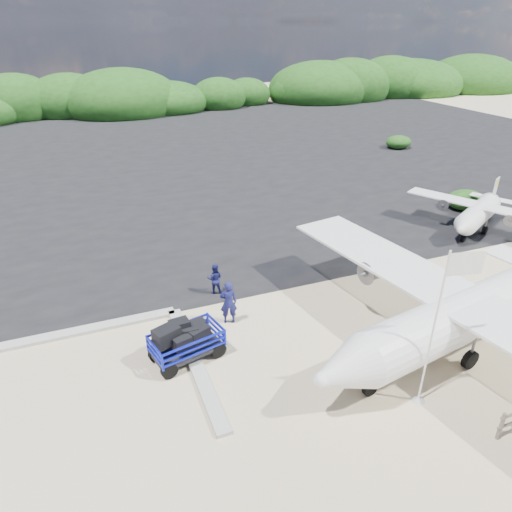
{
  "coord_description": "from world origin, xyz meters",
  "views": [
    {
      "loc": [
        -7.15,
        -11.26,
        11.01
      ],
      "look_at": [
        -0.42,
        5.86,
        1.53
      ],
      "focal_mm": 32.0,
      "sensor_mm": 36.0,
      "label": 1
    }
  ],
  "objects_px": {
    "flagpole": "(418,400)",
    "signboard": "(431,350)",
    "crew_a": "(228,302)",
    "crew_b": "(215,279)",
    "baggage_cart": "(188,358)",
    "aircraft_large": "(291,157)",
    "aircraft_small": "(82,162)"
  },
  "relations": [
    {
      "from": "flagpole",
      "to": "signboard",
      "type": "height_order",
      "value": "flagpole"
    },
    {
      "from": "crew_a",
      "to": "crew_b",
      "type": "distance_m",
      "value": 2.39
    },
    {
      "from": "baggage_cart",
      "to": "aircraft_large",
      "type": "bearing_deg",
      "value": 43.83
    },
    {
      "from": "baggage_cart",
      "to": "aircraft_large",
      "type": "height_order",
      "value": "aircraft_large"
    },
    {
      "from": "aircraft_large",
      "to": "aircraft_small",
      "type": "xyz_separation_m",
      "value": [
        -17.92,
        5.31,
        0.0
      ]
    },
    {
      "from": "baggage_cart",
      "to": "aircraft_small",
      "type": "relative_size",
      "value": 0.4
    },
    {
      "from": "flagpole",
      "to": "crew_b",
      "type": "height_order",
      "value": "flagpole"
    },
    {
      "from": "signboard",
      "to": "aircraft_small",
      "type": "xyz_separation_m",
      "value": [
        -10.98,
        32.31,
        0.0
      ]
    },
    {
      "from": "crew_b",
      "to": "signboard",
      "type": "bearing_deg",
      "value": 155.03
    },
    {
      "from": "aircraft_large",
      "to": "baggage_cart",
      "type": "bearing_deg",
      "value": 47.67
    },
    {
      "from": "flagpole",
      "to": "aircraft_small",
      "type": "relative_size",
      "value": 0.79
    },
    {
      "from": "flagpole",
      "to": "signboard",
      "type": "xyz_separation_m",
      "value": [
        2.15,
        1.89,
        0.0
      ]
    },
    {
      "from": "baggage_cart",
      "to": "crew_a",
      "type": "height_order",
      "value": "crew_a"
    },
    {
      "from": "crew_b",
      "to": "aircraft_small",
      "type": "bearing_deg",
      "value": -57.29
    },
    {
      "from": "flagpole",
      "to": "signboard",
      "type": "distance_m",
      "value": 2.86
    },
    {
      "from": "crew_b",
      "to": "aircraft_large",
      "type": "height_order",
      "value": "aircraft_large"
    },
    {
      "from": "flagpole",
      "to": "aircraft_small",
      "type": "distance_m",
      "value": 35.32
    },
    {
      "from": "flagpole",
      "to": "aircraft_large",
      "type": "relative_size",
      "value": 0.34
    },
    {
      "from": "aircraft_large",
      "to": "crew_a",
      "type": "bearing_deg",
      "value": 49.66
    },
    {
      "from": "signboard",
      "to": "crew_b",
      "type": "xyz_separation_m",
      "value": [
        -6.36,
        6.91,
        0.73
      ]
    },
    {
      "from": "flagpole",
      "to": "crew_a",
      "type": "distance_m",
      "value": 7.82
    },
    {
      "from": "aircraft_large",
      "to": "aircraft_small",
      "type": "bearing_deg",
      "value": -25.95
    },
    {
      "from": "signboard",
      "to": "crew_a",
      "type": "relative_size",
      "value": 0.81
    },
    {
      "from": "signboard",
      "to": "aircraft_small",
      "type": "distance_m",
      "value": 34.13
    },
    {
      "from": "crew_a",
      "to": "aircraft_large",
      "type": "xyz_separation_m",
      "value": [
        13.45,
        22.46,
        -0.95
      ]
    },
    {
      "from": "crew_a",
      "to": "aircraft_small",
      "type": "xyz_separation_m",
      "value": [
        -4.48,
        27.78,
        -0.95
      ]
    },
    {
      "from": "baggage_cart",
      "to": "crew_b",
      "type": "relative_size",
      "value": 1.88
    },
    {
      "from": "aircraft_small",
      "to": "signboard",
      "type": "bearing_deg",
      "value": 80.92
    },
    {
      "from": "crew_b",
      "to": "aircraft_large",
      "type": "distance_m",
      "value": 24.1
    },
    {
      "from": "flagpole",
      "to": "signboard",
      "type": "bearing_deg",
      "value": 41.3
    },
    {
      "from": "baggage_cart",
      "to": "aircraft_large",
      "type": "relative_size",
      "value": 0.17
    },
    {
      "from": "signboard",
      "to": "crew_a",
      "type": "height_order",
      "value": "crew_a"
    }
  ]
}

